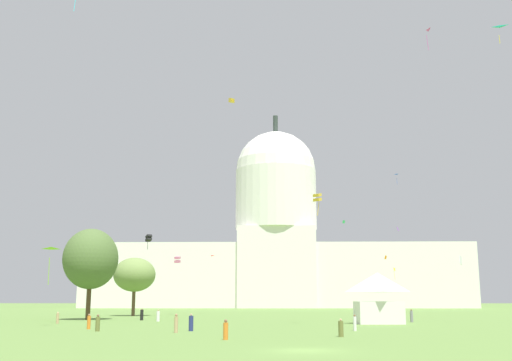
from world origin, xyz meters
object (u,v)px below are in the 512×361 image
person_navy_back_center (191,323)px  person_orange_front_center (89,322)px  kite_gold_high (232,100)px  kite_pink_low (177,260)px  kite_lime_low (51,252)px  kite_yellow_low (394,271)px  capitol_building (276,245)px  kite_blue_high (398,176)px  kite_green_mid (344,222)px  person_olive_mid_center (341,329)px  kite_turquoise_high (500,31)px  tree_west_near (91,259)px  person_black_edge_east (142,315)px  event_tent (378,298)px  kite_white_low (461,260)px  kite_magenta_high (426,33)px  person_white_mid_right (158,316)px  person_white_back_right (355,323)px  person_olive_mid_left (98,324)px  person_orange_front_left (226,330)px  person_tan_near_tent (58,318)px  kite_orange_low (386,257)px  kite_gold_low (317,198)px  person_grey_near_tree_east (412,316)px  kite_red_low (211,258)px  kite_violet_mid (398,229)px  person_tan_near_tree_west (176,324)px

person_navy_back_center → person_orange_front_center: person_navy_back_center is taller
person_orange_front_center → kite_gold_high: (11.58, 50.95, 41.60)m
kite_pink_low → kite_lime_low: bearing=89.9°
person_navy_back_center → kite_yellow_low: kite_yellow_low is taller
capitol_building → kite_lime_low: 153.56m
person_orange_front_center → kite_lime_low: size_ratio=0.37×
kite_blue_high → kite_green_mid: 27.45m
person_olive_mid_center → kite_turquoise_high: kite_turquoise_high is taller
tree_west_near → kite_turquoise_high: bearing=-15.3°
person_black_edge_east → event_tent: bearing=-149.8°
kite_lime_low → kite_white_low: kite_lime_low is taller
kite_magenta_high → kite_white_low: (-7.74, -39.15, -50.37)m
person_white_mid_right → kite_turquoise_high: size_ratio=0.78×
tree_west_near → kite_white_low: (53.47, -12.01, -1.01)m
person_white_back_right → kite_blue_high: 131.69m
person_black_edge_east → person_olive_mid_center: size_ratio=1.14×
person_olive_mid_left → person_olive_mid_center: size_ratio=1.09×
person_white_mid_right → person_white_back_right: person_white_mid_right is taller
person_orange_front_center → person_orange_front_left: bearing=-54.8°
person_olive_mid_center → person_tan_near_tent: person_olive_mid_center is taller
kite_blue_high → kite_orange_low: kite_blue_high is taller
person_white_back_right → person_black_edge_east: person_black_edge_east is taller
event_tent → kite_magenta_high: kite_magenta_high is taller
person_orange_front_center → person_olive_mid_left: bearing=-71.7°
kite_white_low → kite_gold_low: kite_gold_low is taller
person_grey_near_tree_east → person_orange_front_center: bearing=-167.5°
tree_west_near → kite_blue_high: kite_blue_high is taller
person_tan_near_tent → kite_lime_low: 12.14m
tree_west_near → person_olive_mid_center: 54.21m
event_tent → kite_green_mid: 93.90m
person_orange_front_left → person_orange_front_center: (-15.84, 16.64, 0.01)m
person_orange_front_left → person_orange_front_center: bearing=4.3°
person_olive_mid_left → person_navy_back_center: size_ratio=0.97×
event_tent → person_navy_back_center: 28.84m
kite_gold_high → kite_gold_low: (13.75, -40.60, -26.57)m
capitol_building → kite_white_low: size_ratio=109.10×
person_black_edge_east → kite_red_low: bearing=-39.5°
person_black_edge_east → kite_yellow_low: (53.66, 78.76, 9.94)m
person_black_edge_east → person_orange_front_left: person_black_edge_east is taller
kite_violet_mid → event_tent: bearing=52.4°
person_navy_back_center → person_white_mid_right: bearing=47.0°
person_tan_near_tent → kite_turquoise_high: 70.60m
person_olive_mid_left → kite_magenta_high: 97.44m
person_tan_near_tree_west → kite_yellow_low: size_ratio=0.53×
person_orange_front_left → person_white_mid_right: bearing=-21.5°
kite_white_low → person_white_mid_right: bearing=158.1°
kite_green_mid → kite_white_low: bearing=177.3°
event_tent → kite_violet_mid: 86.62m
kite_orange_low → kite_gold_low: size_ratio=0.30×
person_black_edge_east → kite_green_mid: kite_green_mid is taller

